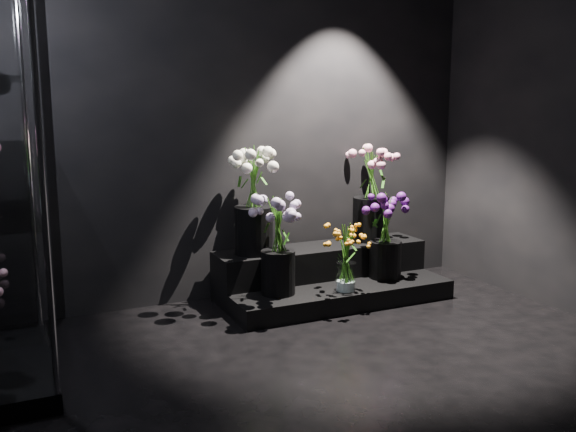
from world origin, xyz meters
TOP-DOWN VIEW (x-y plane):
  - floor at (0.00, 0.00)m, footprint 4.00×4.00m
  - wall_back at (0.00, 2.00)m, footprint 4.00×0.00m
  - display_riser at (0.66, 1.67)m, footprint 1.66×0.74m
  - bouquet_orange_bells at (0.63, 1.34)m, footprint 0.32×0.32m
  - bouquet_lilac at (0.17, 1.48)m, footprint 0.37×0.37m
  - bouquet_purple at (1.07, 1.51)m, footprint 0.41×0.41m
  - bouquet_cream_roses at (0.11, 1.77)m, footprint 0.50×0.50m
  - bouquet_pink_roses at (1.11, 1.79)m, footprint 0.47×0.47m

SIDE VIEW (x-z plane):
  - floor at x=0.00m, z-range 0.00..0.00m
  - display_riser at x=0.66m, z-range -0.03..0.34m
  - bouquet_orange_bells at x=0.63m, z-range 0.14..0.62m
  - bouquet_purple at x=1.07m, z-range 0.18..0.81m
  - bouquet_lilac at x=0.17m, z-range 0.19..0.87m
  - bouquet_pink_roses at x=1.11m, z-range 0.40..1.15m
  - bouquet_cream_roses at x=0.11m, z-range 0.42..1.19m
  - wall_back at x=0.00m, z-range -0.60..3.40m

